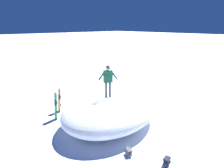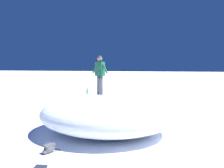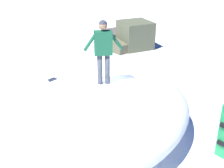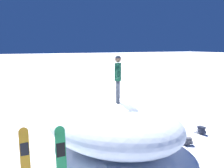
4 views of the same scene
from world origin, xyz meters
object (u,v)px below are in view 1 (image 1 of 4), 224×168
Objects in this scene: snowboard_primary_upright at (56,105)px; snowboard_secondary_upright at (59,100)px; backpack_far at (167,161)px; backpack_near at (129,152)px; snowboarder_standing at (108,78)px.

snowboard_primary_upright reaches higher than snowboard_secondary_upright.
snowboard_primary_upright is 3.01× the size of backpack_far.
snowboard_secondary_upright is 7.62m from backpack_far.
backpack_near is at bearing 97.46° from snowboard_primary_upright.
snowboard_primary_upright is at bearing -57.59° from snowboarder_standing.
snowboarder_standing is at bearing 106.54° from snowboard_secondary_upright.
backpack_far is (0.40, 3.99, -2.63)m from snowboarder_standing.
backpack_near is (-0.01, 6.09, -0.68)m from snowboard_secondary_upright.
snowboard_secondary_upright is 6.12m from backpack_near.
snowboard_primary_upright is 1.07× the size of snowboard_secondary_upright.
backpack_far is (-1.34, 6.73, -0.72)m from snowboard_primary_upright.
backpack_far is (-0.66, 1.47, 0.02)m from backpack_near.
backpack_near is at bearing -66.02° from backpack_far.
backpack_far is (-0.66, 7.56, -0.66)m from snowboard_secondary_upright.
snowboard_primary_upright is at bearing -82.54° from backpack_near.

